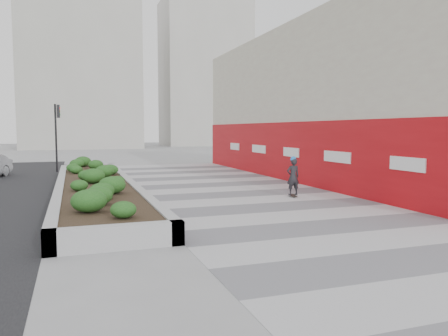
# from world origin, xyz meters

# --- Properties ---
(ground) EXTENTS (160.00, 160.00, 0.00)m
(ground) POSITION_xyz_m (0.00, 0.00, 0.00)
(ground) COLOR gray
(ground) RESTS_ON ground
(walkway) EXTENTS (8.00, 36.00, 0.01)m
(walkway) POSITION_xyz_m (0.00, 3.00, 0.01)
(walkway) COLOR #A8A8AD
(walkway) RESTS_ON ground
(building) EXTENTS (6.04, 24.08, 8.00)m
(building) POSITION_xyz_m (6.98, 8.98, 3.98)
(building) COLOR beige
(building) RESTS_ON ground
(planter) EXTENTS (3.00, 18.00, 0.90)m
(planter) POSITION_xyz_m (-5.50, 7.00, 0.42)
(planter) COLOR #9E9EA0
(planter) RESTS_ON ground
(traffic_signal_near) EXTENTS (0.33, 0.28, 4.20)m
(traffic_signal_near) POSITION_xyz_m (-7.23, 17.50, 2.76)
(traffic_signal_near) COLOR black
(traffic_signal_near) RESTS_ON ground
(distant_bldg_north_l) EXTENTS (16.00, 12.00, 20.00)m
(distant_bldg_north_l) POSITION_xyz_m (-5.00, 55.00, 10.00)
(distant_bldg_north_l) COLOR #ADAAA3
(distant_bldg_north_l) RESTS_ON ground
(distant_bldg_north_r) EXTENTS (14.00, 10.00, 24.00)m
(distant_bldg_north_r) POSITION_xyz_m (15.00, 60.00, 12.00)
(distant_bldg_north_r) COLOR #ADAAA3
(distant_bldg_north_r) RESTS_ON ground
(manhole_cover) EXTENTS (0.44, 0.44, 0.01)m
(manhole_cover) POSITION_xyz_m (0.50, 3.00, 0.00)
(manhole_cover) COLOR #595654
(manhole_cover) RESTS_ON ground
(skateboarder) EXTENTS (0.53, 0.75, 1.59)m
(skateboarder) POSITION_xyz_m (1.73, 3.63, 0.80)
(skateboarder) COLOR beige
(skateboarder) RESTS_ON ground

